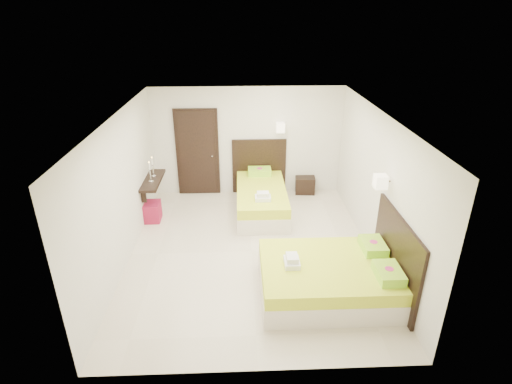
{
  "coord_description": "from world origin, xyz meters",
  "views": [
    {
      "loc": [
        -0.18,
        -6.4,
        4.18
      ],
      "look_at": [
        0.1,
        0.3,
        1.1
      ],
      "focal_mm": 28.0,
      "sensor_mm": 36.0,
      "label": 1
    }
  ],
  "objects_px": {
    "bed_single": "(261,196)",
    "nightstand": "(305,184)",
    "ottoman": "(151,212)",
    "bed_double": "(333,276)"
  },
  "relations": [
    {
      "from": "bed_double",
      "to": "nightstand",
      "type": "relative_size",
      "value": 4.52
    },
    {
      "from": "bed_double",
      "to": "bed_single",
      "type": "bearing_deg",
      "value": 108.23
    },
    {
      "from": "bed_single",
      "to": "nightstand",
      "type": "height_order",
      "value": "bed_single"
    },
    {
      "from": "bed_single",
      "to": "nightstand",
      "type": "bearing_deg",
      "value": 38.48
    },
    {
      "from": "bed_single",
      "to": "ottoman",
      "type": "relative_size",
      "value": 5.23
    },
    {
      "from": "nightstand",
      "to": "ottoman",
      "type": "distance_m",
      "value": 3.79
    },
    {
      "from": "ottoman",
      "to": "bed_double",
      "type": "bearing_deg",
      "value": -37.17
    },
    {
      "from": "bed_single",
      "to": "bed_double",
      "type": "distance_m",
      "value": 3.15
    },
    {
      "from": "bed_single",
      "to": "ottoman",
      "type": "distance_m",
      "value": 2.45
    },
    {
      "from": "ottoman",
      "to": "bed_single",
      "type": "bearing_deg",
      "value": 9.83
    }
  ]
}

